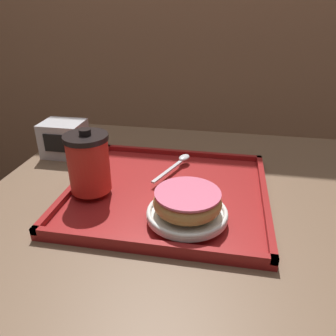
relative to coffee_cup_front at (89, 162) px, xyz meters
name	(u,v)px	position (x,y,z in m)	size (l,w,h in m)	color
cafe_table	(178,268)	(0.17, 0.04, -0.27)	(0.82, 0.82, 0.74)	brown
serving_tray	(168,192)	(0.15, 0.04, -0.08)	(0.40, 0.37, 0.02)	maroon
coffee_cup_front	(89,162)	(0.00, 0.00, 0.00)	(0.09, 0.09, 0.13)	red
plate_with_chocolate_donut	(187,213)	(0.20, -0.06, -0.05)	(0.14, 0.14, 0.01)	white
donut_chocolate_glazed	(187,201)	(0.20, -0.06, -0.03)	(0.12, 0.12, 0.04)	tan
spoon	(179,162)	(0.16, 0.15, -0.05)	(0.07, 0.15, 0.01)	silver
napkin_dispenser	(64,139)	(-0.15, 0.20, -0.04)	(0.11, 0.09, 0.09)	#B7B7BC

